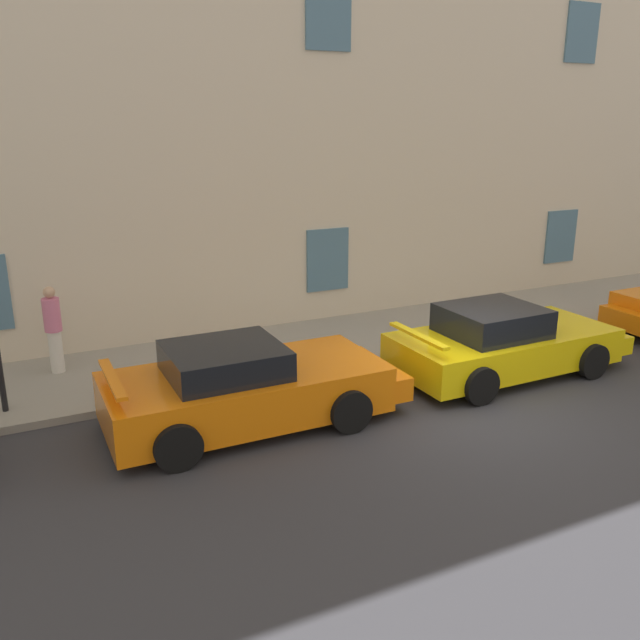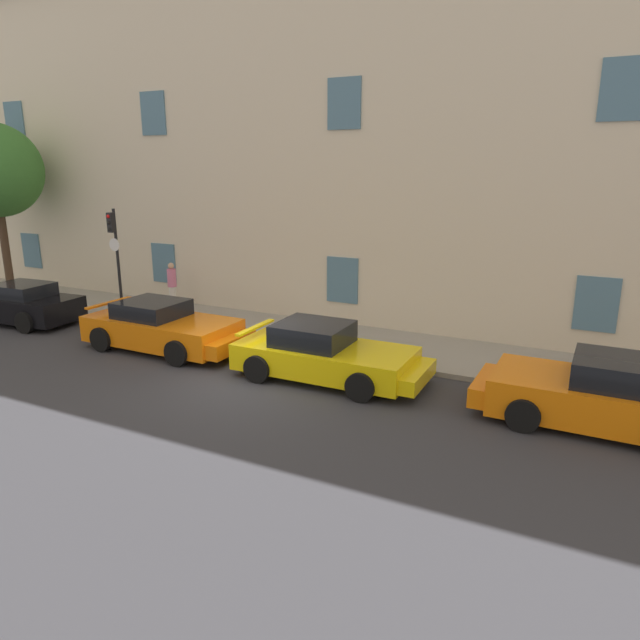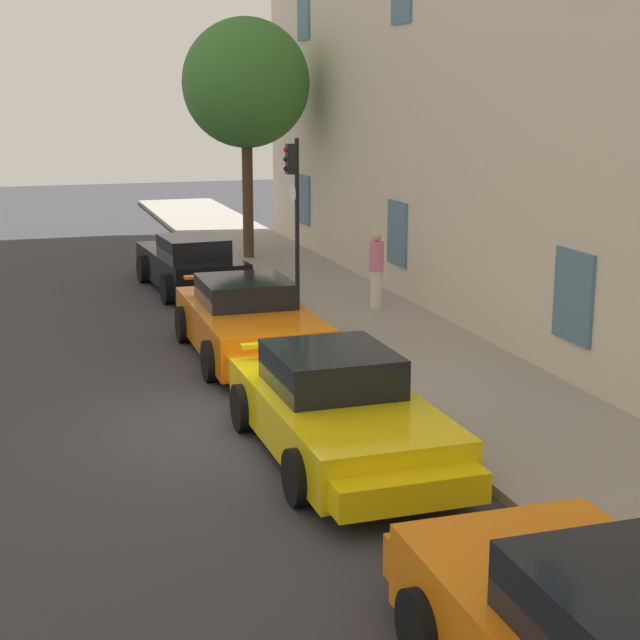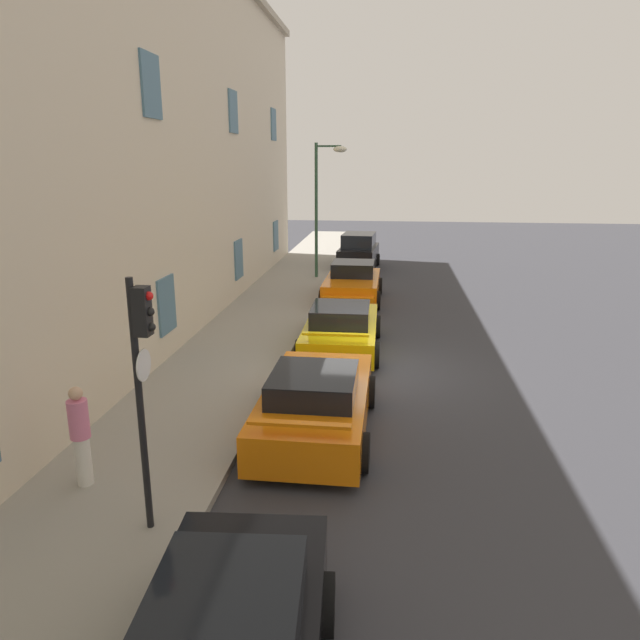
# 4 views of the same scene
# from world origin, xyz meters

# --- Properties ---
(ground_plane) EXTENTS (80.00, 80.00, 0.00)m
(ground_plane) POSITION_xyz_m (0.00, 0.00, 0.00)
(ground_plane) COLOR #333338
(sidewalk) EXTENTS (60.00, 3.20, 0.14)m
(sidewalk) POSITION_xyz_m (0.00, 3.94, 0.07)
(sidewalk) COLOR gray
(sidewalk) RESTS_ON ground
(building_facade) EXTENTS (37.77, 3.84, 11.99)m
(building_facade) POSITION_xyz_m (-0.00, 7.21, 6.02)
(building_facade) COLOR beige
(building_facade) RESTS_ON ground
(sportscar_red_lead) EXTENTS (5.02, 2.28, 1.38)m
(sportscar_red_lead) POSITION_xyz_m (-10.44, 1.10, 0.62)
(sportscar_red_lead) COLOR black
(sportscar_red_lead) RESTS_ON ground
(sportscar_yellow_flank) EXTENTS (4.94, 2.28, 1.40)m
(sportscar_yellow_flank) POSITION_xyz_m (-3.60, 1.04, 0.63)
(sportscar_yellow_flank) COLOR orange
(sportscar_yellow_flank) RESTS_ON ground
(sportscar_white_middle) EXTENTS (4.87, 2.26, 1.40)m
(sportscar_white_middle) POSITION_xyz_m (1.73, 0.98, 0.62)
(sportscar_white_middle) COLOR yellow
(sportscar_white_middle) RESTS_ON ground
(sportscar_tail_end) EXTENTS (4.53, 2.29, 1.49)m
(sportscar_tail_end) POSITION_xyz_m (7.67, 1.07, 0.64)
(sportscar_tail_end) COLOR orange
(sportscar_tail_end) RESTS_ON ground
(traffic_light) EXTENTS (0.44, 0.36, 3.69)m
(traffic_light) POSITION_xyz_m (-7.34, 2.94, 2.66)
(traffic_light) COLOR black
(traffic_light) RESTS_ON sidewalk
(pedestrian_admiring) EXTENTS (0.44, 0.44, 1.71)m
(pedestrian_admiring) POSITION_xyz_m (-6.35, 4.54, 1.02)
(pedestrian_admiring) COLOR silver
(pedestrian_admiring) RESTS_ON sidewalk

